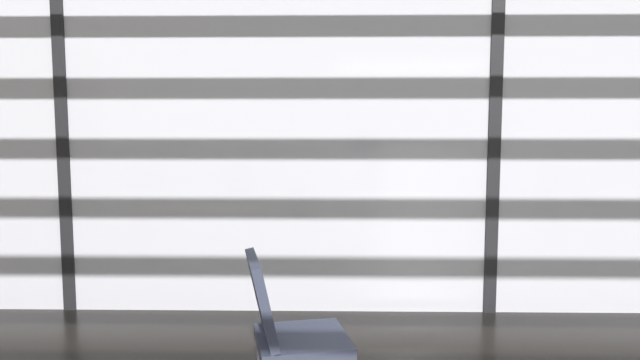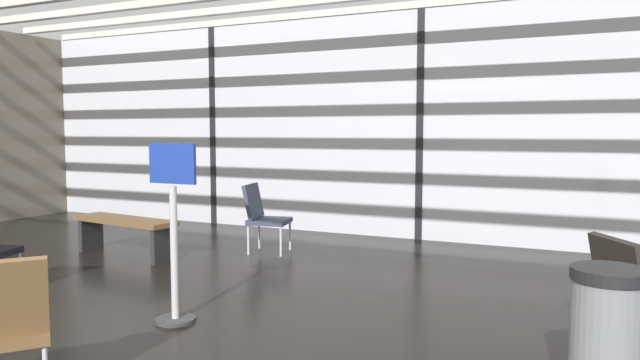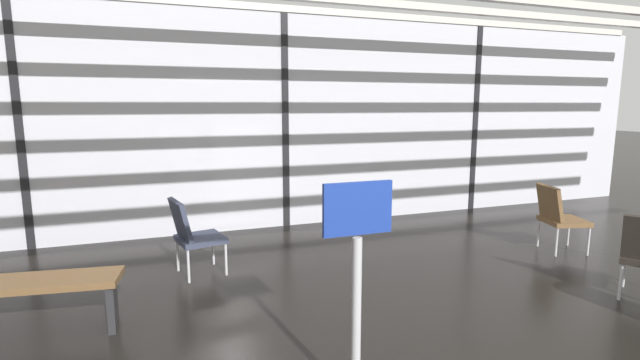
% 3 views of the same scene
% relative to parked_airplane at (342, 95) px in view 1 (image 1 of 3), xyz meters
% --- Properties ---
extents(glass_curtain_wall, '(14.00, 0.08, 3.23)m').
position_rel_parked_airplane_xyz_m(glass_curtain_wall, '(1.13, -4.76, -0.40)').
color(glass_curtain_wall, silver).
rests_on(glass_curtain_wall, ground).
extents(window_mullion_0, '(0.10, 0.12, 3.23)m').
position_rel_parked_airplane_xyz_m(window_mullion_0, '(-2.37, -4.76, -0.40)').
color(window_mullion_0, black).
rests_on(window_mullion_0, ground).
extents(window_mullion_1, '(0.10, 0.12, 3.23)m').
position_rel_parked_airplane_xyz_m(window_mullion_1, '(1.13, -4.76, -0.40)').
color(window_mullion_1, black).
rests_on(window_mullion_1, ground).
extents(parked_airplane, '(10.95, 4.03, 4.03)m').
position_rel_parked_airplane_xyz_m(parked_airplane, '(0.00, 0.00, 0.00)').
color(parked_airplane, '#B2BCD6').
rests_on(parked_airplane, ground).
extents(lounge_chair_0, '(0.62, 0.58, 0.87)m').
position_rel_parked_airplane_xyz_m(lounge_chair_0, '(-0.42, -6.49, -1.52)').
color(lounge_chair_0, '#33384C').
rests_on(lounge_chair_0, ground).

